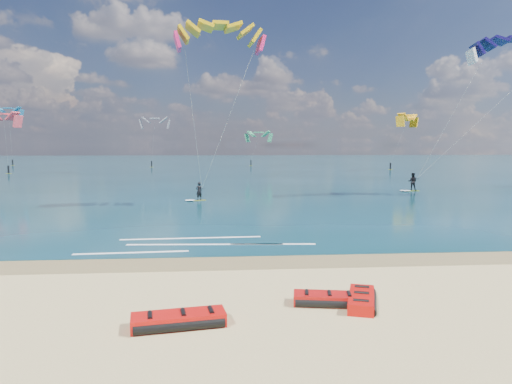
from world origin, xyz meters
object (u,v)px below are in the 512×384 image
(packed_kite_mid, at_px, (326,304))
(kitesurfer_main, at_px, (209,109))
(packed_kite_right, at_px, (361,305))
(packed_kite_left, at_px, (179,326))
(kitesurfer_far, at_px, (461,111))

(packed_kite_mid, relative_size, kitesurfer_main, 0.15)
(packed_kite_right, bearing_deg, packed_kite_left, 121.36)
(kitesurfer_main, xyz_separation_m, kitesurfer_far, (24.95, 6.54, 0.47))
(kitesurfer_main, bearing_deg, packed_kite_left, -117.56)
(kitesurfer_main, bearing_deg, kitesurfer_far, -12.18)
(packed_kite_right, distance_m, kitesurfer_far, 37.55)
(kitesurfer_main, height_order, kitesurfer_far, kitesurfer_far)
(packed_kite_mid, xyz_separation_m, kitesurfer_main, (-4.16, 24.15, 7.91))
(packed_kite_left, distance_m, kitesurfer_main, 26.75)
(packed_kite_mid, bearing_deg, kitesurfer_far, 65.84)
(packed_kite_left, height_order, kitesurfer_main, kitesurfer_main)
(packed_kite_mid, distance_m, packed_kite_right, 1.09)
(packed_kite_right, height_order, kitesurfer_far, kitesurfer_far)
(packed_kite_left, relative_size, packed_kite_mid, 1.25)
(kitesurfer_far, bearing_deg, packed_kite_right, -132.05)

